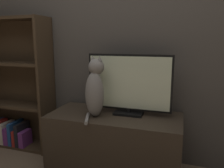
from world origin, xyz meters
name	(u,v)px	position (x,y,z in m)	size (l,w,h in m)	color
wall_back	(124,26)	(0.00, 1.22, 1.30)	(4.80, 0.05, 2.60)	#47423D
tv_stand	(114,142)	(0.00, 0.92, 0.26)	(1.16, 0.52, 0.52)	#33281E
tv	(129,84)	(0.11, 0.98, 0.79)	(0.74, 0.15, 0.53)	black
cat	(95,89)	(-0.15, 0.84, 0.76)	(0.20, 0.33, 0.52)	gray
bookshelf	(15,93)	(-1.21, 1.09, 0.60)	(0.86, 0.28, 1.40)	#3D2D1E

